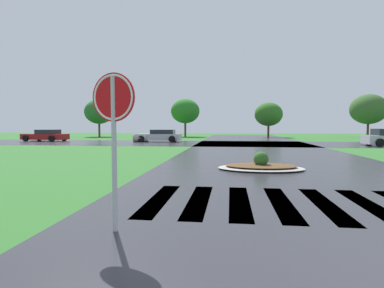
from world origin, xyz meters
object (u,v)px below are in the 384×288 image
(stop_sign, at_px, (114,114))
(car_dark_suv, at_px, (160,136))
(median_island, at_px, (261,166))
(drainage_pipe_stack, at_px, (140,138))
(car_white_sedan, at_px, (46,136))

(stop_sign, xyz_separation_m, car_dark_suv, (-5.21, 25.84, -1.27))
(median_island, xyz_separation_m, drainage_pipe_stack, (-9.96, 17.90, 0.27))
(median_island, bearing_deg, stop_sign, -112.14)
(median_island, relative_size, car_white_sedan, 0.68)
(car_dark_suv, distance_m, drainage_pipe_stack, 1.90)
(car_dark_suv, xyz_separation_m, drainage_pipe_stack, (-1.78, -0.64, -0.19))
(drainage_pipe_stack, bearing_deg, car_white_sedan, 176.86)
(stop_sign, height_order, drainage_pipe_stack, stop_sign)
(stop_sign, relative_size, drainage_pipe_stack, 1.84)
(median_island, height_order, car_white_sedan, car_white_sedan)
(car_white_sedan, bearing_deg, stop_sign, 130.84)
(stop_sign, distance_m, car_dark_suv, 26.39)
(median_island, distance_m, car_dark_suv, 20.27)
(car_dark_suv, bearing_deg, car_white_sedan, -0.67)
(median_island, distance_m, car_white_sedan, 27.42)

